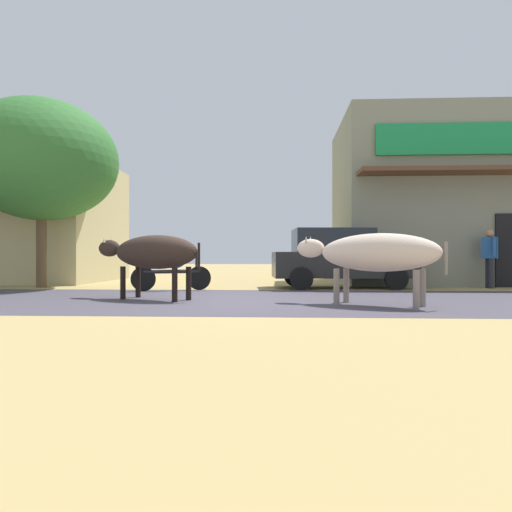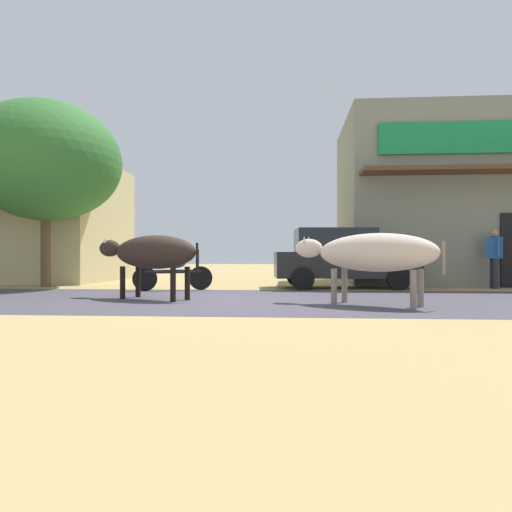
{
  "view_description": "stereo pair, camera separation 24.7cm",
  "coord_description": "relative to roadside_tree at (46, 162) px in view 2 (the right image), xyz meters",
  "views": [
    {
      "loc": [
        1.39,
        -9.4,
        0.9
      ],
      "look_at": [
        0.86,
        1.25,
        0.89
      ],
      "focal_mm": 32.51,
      "sensor_mm": 36.0,
      "label": 1
    },
    {
      "loc": [
        1.63,
        -9.38,
        0.9
      ],
      "look_at": [
        0.86,
        1.25,
        0.89
      ],
      "focal_mm": 32.51,
      "sensor_mm": 36.0,
      "label": 2
    }
  ],
  "objects": [
    {
      "name": "storefront_right_club",
      "position": [
        12.19,
        3.15,
        -0.88
      ],
      "size": [
        6.7,
        5.8,
        5.43
      ],
      "color": "gray",
      "rests_on": "ground"
    },
    {
      "name": "storefront_left_cafe",
      "position": [
        -2.37,
        3.14,
        -1.52
      ],
      "size": [
        6.09,
        5.8,
        4.15
      ],
      "color": "tan",
      "rests_on": "ground"
    },
    {
      "name": "parked_hatchback_car",
      "position": [
        8.41,
        0.18,
        -2.76
      ],
      "size": [
        3.95,
        2.06,
        1.64
      ],
      "color": "black",
      "rests_on": "ground"
    },
    {
      "name": "cow_near_brown",
      "position": [
        4.15,
        -3.44,
        -2.64
      ],
      "size": [
        2.53,
        1.49,
        1.32
      ],
      "color": "#2E221C",
      "rests_on": "ground"
    },
    {
      "name": "pedestrian_by_shop",
      "position": [
        12.55,
        0.29,
        -2.64
      ],
      "size": [
        0.48,
        0.61,
        1.63
      ],
      "color": "#262633",
      "rests_on": "ground"
    },
    {
      "name": "roadside_tree",
      "position": [
        0.0,
        0.0,
        0.0
      ],
      "size": [
        4.25,
        4.25,
        5.31
      ],
      "color": "brown",
      "rests_on": "ground"
    },
    {
      "name": "parked_motorcycle",
      "position": [
        4.0,
        -0.99,
        -3.13
      ],
      "size": [
        1.94,
        0.84,
        1.06
      ],
      "color": "black",
      "rests_on": "ground"
    },
    {
      "name": "ground",
      "position": [
        5.34,
        -3.41,
        -3.6
      ],
      "size": [
        80.0,
        80.0,
        0.0
      ],
      "primitive_type": "plane",
      "color": "tan"
    },
    {
      "name": "cow_far_dark",
      "position": [
        8.47,
        -4.36,
        -2.66
      ],
      "size": [
        2.62,
        1.72,
        1.3
      ],
      "color": "beige",
      "rests_on": "ground"
    },
    {
      "name": "asphalt_road",
      "position": [
        5.34,
        -3.41,
        -3.6
      ],
      "size": [
        72.0,
        5.31,
        0.0
      ],
      "primitive_type": "cube",
      "color": "#45414C",
      "rests_on": "ground"
    }
  ]
}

